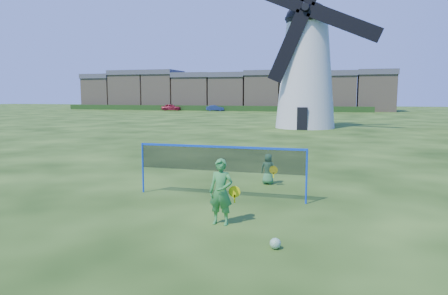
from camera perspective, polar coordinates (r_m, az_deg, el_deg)
name	(u,v)px	position (r m, az deg, el deg)	size (l,w,h in m)	color
ground	(212,202)	(11.80, -1.62, -7.51)	(220.00, 220.00, 0.00)	black
windmill	(306,66)	(38.92, 11.33, 11.07)	(12.74, 5.40, 16.80)	silver
badminton_net	(220,160)	(12.00, -0.56, -1.69)	(5.05, 0.05, 1.55)	blue
player_girl	(221,192)	(9.60, -0.41, -6.18)	(0.71, 0.39, 1.55)	#398E3F
player_boy	(268,169)	(14.04, 6.16, -2.97)	(0.63, 0.41, 1.05)	#41864B
play_ball	(275,243)	(8.36, 7.14, -13.07)	(0.22, 0.22, 0.22)	green
terraced_houses	(226,91)	(86.10, 0.27, 7.90)	(65.13, 8.40, 8.32)	#998566
hedge	(207,108)	(81.02, -2.34, 5.49)	(62.00, 0.80, 1.00)	#193814
car_left	(171,107)	(81.96, -7.33, 5.56)	(1.53, 3.81, 1.30)	maroon
car_right	(215,108)	(79.14, -1.27, 5.49)	(1.19, 3.40, 1.12)	navy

